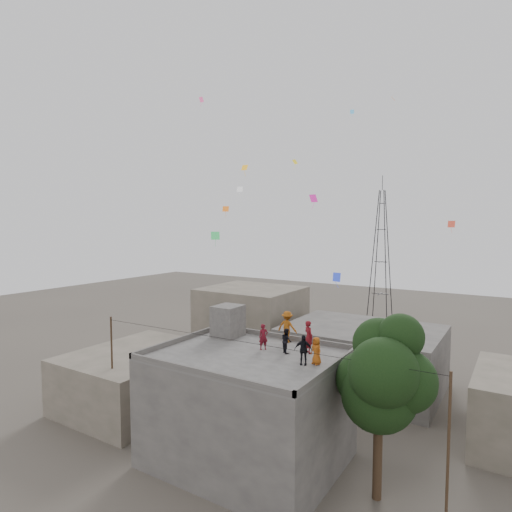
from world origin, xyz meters
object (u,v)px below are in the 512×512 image
(stair_head_box, at_px, (228,321))
(person_red_adult, at_px, (309,337))
(tree, at_px, (383,376))
(transmission_tower, at_px, (381,255))
(person_dark_adult, at_px, (303,350))

(stair_head_box, height_order, person_red_adult, stair_head_box)
(stair_head_box, height_order, tree, tree)
(tree, bearing_deg, person_red_adult, 162.18)
(tree, relative_size, transmission_tower, 0.45)
(tree, xyz_separation_m, transmission_tower, (-11.37, 39.40, 2.97))
(stair_head_box, xyz_separation_m, transmission_tower, (-0.80, 37.40, 1.97))
(tree, distance_m, person_dark_adult, 4.10)
(stair_head_box, xyz_separation_m, person_red_adult, (5.96, -0.52, -0.08))
(transmission_tower, bearing_deg, person_red_adult, -79.90)
(stair_head_box, bearing_deg, transmission_tower, 91.23)
(transmission_tower, xyz_separation_m, person_dark_adult, (7.37, -39.89, -2.19))
(person_dark_adult, bearing_deg, person_red_adult, 85.12)
(stair_head_box, distance_m, tree, 10.80)
(tree, bearing_deg, stair_head_box, 169.26)
(transmission_tower, bearing_deg, stair_head_box, -88.77)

